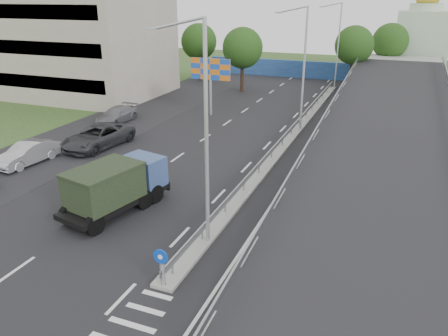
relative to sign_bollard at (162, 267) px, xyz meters
The scene contains 22 objects.
ground 2.41m from the sign_bollard, 90.00° to the right, with size 160.00×160.00×0.00m, color #2D4C1E.
road_surface 18.11m from the sign_bollard, 99.55° to the left, with size 26.00×90.00×0.04m, color black.
parking_strip 23.98m from the sign_bollard, 131.91° to the left, with size 8.00×90.00×0.05m, color black.
median 21.85m from the sign_bollard, 90.00° to the left, with size 1.00×44.00×0.20m, color gray.
overpass_ramp 23.09m from the sign_bollard, 71.04° to the left, with size 10.00×50.00×3.50m.
median_guardrail 21.83m from the sign_bollard, 90.00° to the left, with size 0.09×44.00×0.71m.
sign_bollard is the anchor object (origin of this frame).
lamp_post_near 6.12m from the sign_bollard, 88.36° to the left, with size 2.74×0.18×10.08m.
lamp_post_mid 24.30m from the sign_bollard, 89.74° to the left, with size 2.74×0.18×10.08m.
lamp_post_far 44.08m from the sign_bollard, 89.86° to the left, with size 2.74×0.18×10.08m.
beige_building 42.59m from the sign_bollard, 135.17° to the left, with size 24.00×14.00×12.00m, color #A09686.
blue_wall 49.99m from the sign_bollard, 94.59° to the left, with size 30.00×0.50×2.40m, color navy.
church 58.84m from the sign_bollard, 80.19° to the left, with size 7.00×7.00×13.80m.
billboard 27.53m from the sign_bollard, 109.21° to the left, with size 4.00×0.24×5.50m.
tree_left_mid 39.34m from the sign_bollard, 104.81° to the left, with size 4.80×4.80×7.60m.
tree_median_far 46.06m from the sign_bollard, 87.50° to the left, with size 4.80×4.80×7.60m.
tree_left_far 46.64m from the sign_bollard, 112.80° to the left, with size 4.80×4.80×7.60m.
tree_ramp_far 53.33m from the sign_bollard, 83.52° to the left, with size 4.80×4.80×7.60m.
dump_truck 7.65m from the sign_bollard, 137.57° to the left, with size 3.57×6.62×2.77m.
parked_car_b 17.99m from the sign_bollard, 150.33° to the left, with size 1.63×4.66×1.54m, color #A09FA5.
parked_car_c 19.11m from the sign_bollard, 134.00° to the left, with size 2.83×6.13×1.70m, color #2E2F32.
parked_car_d 25.80m from the sign_bollard, 128.49° to the left, with size 2.00×4.92×1.43m, color gray.
Camera 1 is at (7.63, -10.43, 11.00)m, focal length 35.00 mm.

